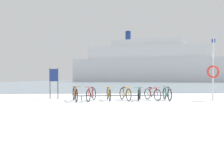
% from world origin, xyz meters
% --- Properties ---
extents(ground, '(80.00, 132.00, 0.08)m').
position_xyz_m(ground, '(0.00, 53.90, -0.04)').
color(ground, silver).
extents(bike_rack, '(5.36, 0.37, 0.31)m').
position_xyz_m(bike_rack, '(-0.95, 4.28, 0.27)').
color(bike_rack, '#4C5156').
rests_on(bike_rack, ground).
extents(bicycle_0, '(0.61, 1.68, 0.83)m').
position_xyz_m(bicycle_0, '(-3.69, 3.99, 0.38)').
color(bicycle_0, black).
rests_on(bicycle_0, ground).
extents(bicycle_1, '(0.56, 1.71, 0.81)m').
position_xyz_m(bicycle_1, '(-2.80, 4.04, 0.36)').
color(bicycle_1, black).
rests_on(bicycle_1, ground).
extents(bicycle_2, '(0.46, 1.68, 0.79)m').
position_xyz_m(bicycle_2, '(-1.82, 4.32, 0.36)').
color(bicycle_2, black).
rests_on(bicycle_2, ground).
extents(bicycle_3, '(0.62, 1.59, 0.81)m').
position_xyz_m(bicycle_3, '(-0.87, 4.40, 0.37)').
color(bicycle_3, black).
rests_on(bicycle_3, ground).
extents(bicycle_4, '(0.56, 1.69, 0.76)m').
position_xyz_m(bicycle_4, '(-0.05, 4.41, 0.35)').
color(bicycle_4, black).
rests_on(bicycle_4, ground).
extents(bicycle_5, '(0.69, 1.57, 0.77)m').
position_xyz_m(bicycle_5, '(0.72, 4.42, 0.35)').
color(bicycle_5, black).
rests_on(bicycle_5, ground).
extents(bicycle_6, '(0.46, 1.71, 0.81)m').
position_xyz_m(bicycle_6, '(1.59, 4.44, 0.36)').
color(bicycle_6, black).
rests_on(bicycle_6, ground).
extents(info_sign, '(0.55, 0.12, 1.88)m').
position_xyz_m(info_sign, '(-5.13, 5.14, 1.27)').
color(info_sign, '#33383D').
rests_on(info_sign, ground).
extents(rescue_post, '(0.73, 0.11, 3.63)m').
position_xyz_m(rescue_post, '(4.06, 3.96, 1.73)').
color(rescue_post, silver).
rests_on(rescue_post, ground).
extents(ferry_ship, '(60.13, 25.46, 19.67)m').
position_xyz_m(ferry_ship, '(15.31, 69.76, 6.59)').
color(ferry_ship, silver).
rests_on(ferry_ship, ground).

